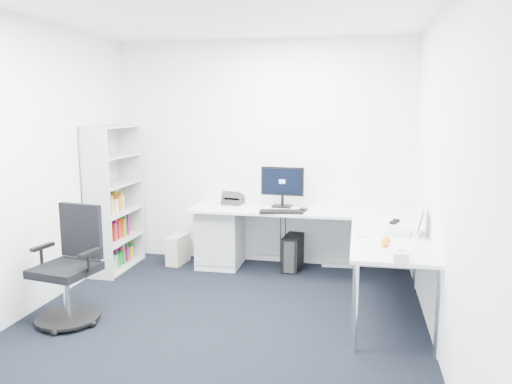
% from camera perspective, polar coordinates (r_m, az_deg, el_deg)
% --- Properties ---
extents(ground, '(4.20, 4.20, 0.00)m').
position_cam_1_polar(ground, '(4.43, -4.81, -15.72)').
color(ground, black).
extents(ceiling, '(4.20, 4.20, 0.00)m').
position_cam_1_polar(ceiling, '(4.09, -5.37, 20.95)').
color(ceiling, white).
extents(wall_back, '(3.60, 0.02, 2.70)m').
position_cam_1_polar(wall_back, '(6.07, 0.60, 4.44)').
color(wall_back, white).
rests_on(wall_back, ground).
extents(wall_front, '(3.60, 0.02, 2.70)m').
position_cam_1_polar(wall_front, '(2.15, -21.30, -5.53)').
color(wall_front, white).
rests_on(wall_front, ground).
extents(wall_left, '(0.02, 4.20, 2.70)m').
position_cam_1_polar(wall_left, '(4.87, -25.83, 2.24)').
color(wall_left, white).
rests_on(wall_left, ground).
extents(wall_right, '(0.02, 4.20, 2.70)m').
position_cam_1_polar(wall_right, '(3.93, 20.96, 1.05)').
color(wall_right, white).
rests_on(wall_right, ground).
extents(l_desk, '(2.58, 1.44, 0.75)m').
position_cam_1_polar(l_desk, '(5.49, 4.86, -6.50)').
color(l_desk, silver).
rests_on(l_desk, ground).
extents(drawer_pedestal, '(0.49, 0.61, 0.76)m').
position_cam_1_polar(drawer_pedestal, '(6.10, -4.01, -4.84)').
color(drawer_pedestal, silver).
rests_on(drawer_pedestal, ground).
extents(bookshelf, '(0.33, 0.85, 1.70)m').
position_cam_1_polar(bookshelf, '(6.06, -15.88, -0.70)').
color(bookshelf, '#B0B2B2').
rests_on(bookshelf, ground).
extents(task_chair, '(0.67, 0.67, 1.04)m').
position_cam_1_polar(task_chair, '(4.72, -21.00, -7.95)').
color(task_chair, black).
rests_on(task_chair, ground).
extents(black_pc_tower, '(0.23, 0.44, 0.41)m').
position_cam_1_polar(black_pc_tower, '(5.96, 4.21, -6.91)').
color(black_pc_tower, black).
rests_on(black_pc_tower, ground).
extents(beige_pc_tower, '(0.20, 0.38, 0.35)m').
position_cam_1_polar(beige_pc_tower, '(6.26, -8.90, -6.47)').
color(beige_pc_tower, beige).
rests_on(beige_pc_tower, ground).
extents(power_strip, '(0.37, 0.09, 0.04)m').
position_cam_1_polar(power_strip, '(6.16, 9.27, -8.24)').
color(power_strip, silver).
rests_on(power_strip, ground).
extents(monitor, '(0.51, 0.19, 0.48)m').
position_cam_1_polar(monitor, '(5.79, 3.01, 0.63)').
color(monitor, black).
rests_on(monitor, l_desk).
extents(black_keyboard, '(0.50, 0.23, 0.02)m').
position_cam_1_polar(black_keyboard, '(5.51, 2.92, -2.26)').
color(black_keyboard, black).
rests_on(black_keyboard, l_desk).
extents(mouse, '(0.09, 0.12, 0.03)m').
position_cam_1_polar(mouse, '(5.61, 5.45, -2.03)').
color(mouse, black).
rests_on(mouse, l_desk).
extents(desk_phone, '(0.26, 0.26, 0.16)m').
position_cam_1_polar(desk_phone, '(5.98, -2.64, -0.67)').
color(desk_phone, '#28272A').
rests_on(desk_phone, l_desk).
extents(laptop, '(0.38, 0.37, 0.24)m').
position_cam_1_polar(laptop, '(4.77, 15.94, -3.15)').
color(laptop, silver).
rests_on(laptop, l_desk).
extents(white_keyboard, '(0.17, 0.48, 0.02)m').
position_cam_1_polar(white_keyboard, '(4.79, 11.98, -4.31)').
color(white_keyboard, silver).
rests_on(white_keyboard, l_desk).
extents(headphones, '(0.15, 0.19, 0.04)m').
position_cam_1_polar(headphones, '(5.21, 15.57, -3.17)').
color(headphones, black).
rests_on(headphones, l_desk).
extents(orange_fruit, '(0.08, 0.08, 0.08)m').
position_cam_1_polar(orange_fruit, '(4.30, 14.59, -5.51)').
color(orange_fruit, orange).
rests_on(orange_fruit, l_desk).
extents(tissue_box, '(0.14, 0.23, 0.07)m').
position_cam_1_polar(tissue_box, '(3.96, 15.95, -6.94)').
color(tissue_box, silver).
rests_on(tissue_box, l_desk).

